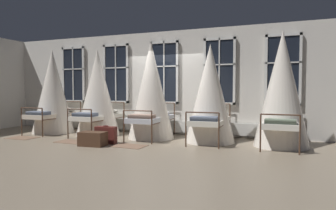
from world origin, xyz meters
TOP-DOWN VIEW (x-y plane):
  - ground at (0.00, 0.00)m, footprint 21.72×21.72m
  - back_wall_with_windows at (0.00, 1.17)m, footprint 11.86×0.10m
  - window_bank at (0.00, 1.05)m, footprint 7.97×0.10m
  - cot_first at (-3.48, -0.01)m, footprint 1.33×1.83m
  - cot_second at (-1.79, 0.03)m, footprint 1.33×1.84m
  - cot_third at (-0.02, 0.08)m, footprint 1.33×1.85m
  - cot_fourth at (1.71, 0.08)m, footprint 1.33×1.85m
  - cot_fifth at (3.50, 0.07)m, footprint 1.33×1.85m
  - rug_first at (-3.51, -1.25)m, footprint 0.81×0.57m
  - rug_second at (-1.75, -1.25)m, footprint 0.81×0.58m
  - rug_third at (0.00, -1.25)m, footprint 0.82×0.59m
  - suitcase_dark at (-0.76, -1.13)m, footprint 0.57×0.25m
  - travel_trunk at (-0.88, -1.53)m, footprint 0.67×0.45m

SIDE VIEW (x-z plane):
  - ground at x=0.00m, z-range 0.00..0.00m
  - rug_first at x=-3.51m, z-range 0.00..0.01m
  - rug_second at x=-1.75m, z-range 0.00..0.01m
  - rug_third at x=0.00m, z-range 0.00..0.01m
  - travel_trunk at x=-0.88m, z-range 0.00..0.35m
  - suitcase_dark at x=-0.76m, z-range -0.01..0.46m
  - window_bank at x=0.00m, z-range -0.29..2.57m
  - cot_fourth at x=1.71m, z-range -0.04..2.57m
  - cot_second at x=-1.79m, z-range -0.04..2.59m
  - cot_first at x=-3.48m, z-range -0.04..2.66m
  - cot_third at x=-0.02m, z-range -0.04..2.74m
  - cot_fifth at x=3.50m, z-range -0.04..2.80m
  - back_wall_with_windows at x=0.00m, z-range 0.00..3.24m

